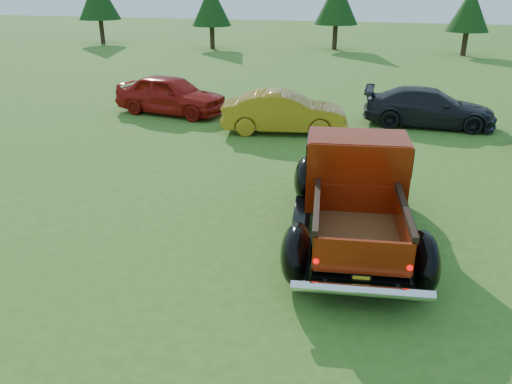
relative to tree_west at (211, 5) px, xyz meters
name	(u,v)px	position (x,y,z in m)	size (l,w,h in m)	color
ground	(284,255)	(12.00, -29.00, -3.11)	(120.00, 120.00, 0.00)	#37651C
tree_west	(211,5)	(0.00, 0.00, 0.00)	(2.94, 2.94, 4.60)	#332114
tree_mid_left	(337,2)	(9.00, 2.00, 0.27)	(3.20, 3.20, 5.00)	#332114
tree_mid_right	(470,10)	(18.00, 1.00, -0.14)	(2.82, 2.82, 4.40)	#332114
pickup_truck	(355,186)	(13.10, -27.57, -2.16)	(3.11, 5.59, 1.99)	black
show_car_red	(171,94)	(5.45, -19.52, -2.37)	(1.74, 4.33, 1.48)	#9F130E
show_car_yellow	(284,112)	(10.19, -20.88, -2.43)	(1.44, 4.14, 1.36)	#AA7816
show_car_grey	(429,107)	(14.91, -18.71, -2.46)	(1.82, 4.48, 1.30)	black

